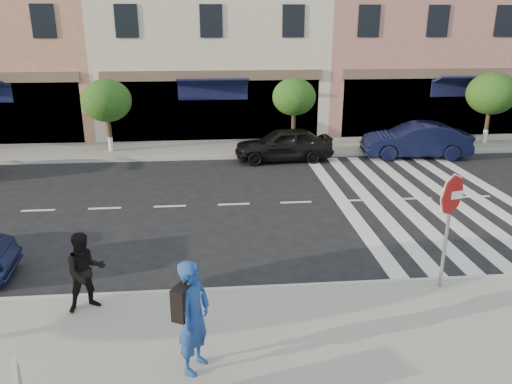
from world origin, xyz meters
name	(u,v)px	position (x,y,z in m)	size (l,w,h in m)	color
ground	(242,262)	(0.00, 0.00, 0.00)	(120.00, 120.00, 0.00)	black
sidewalk_near	(256,358)	(0.00, -3.75, 0.07)	(60.00, 4.50, 0.15)	gray
sidewalk_far	(226,149)	(0.00, 11.00, 0.07)	(60.00, 3.00, 0.15)	gray
building_centre	(211,21)	(-0.50, 17.00, 5.50)	(11.00, 9.00, 11.00)	beige
building_east_mid	(433,1)	(11.50, 17.00, 6.50)	(13.00, 9.00, 13.00)	tan
street_tree_wb	(107,101)	(-5.00, 10.80, 2.31)	(2.10, 2.10, 3.06)	#473323
street_tree_c	(294,97)	(3.00, 10.80, 2.36)	(1.90, 1.90, 3.04)	#473323
street_tree_ea	(492,94)	(12.00, 10.80, 2.39)	(2.20, 2.20, 3.19)	#473323
stop_sign	(451,206)	(4.11, -1.82, 1.97)	(0.87, 0.24, 2.51)	gray
photographer	(194,317)	(-1.00, -3.99, 1.11)	(0.70, 0.46, 1.91)	navy
walker	(85,272)	(-3.13, -2.00, 0.95)	(0.77, 0.60, 1.59)	black
car_far_mid	(283,144)	(2.32, 9.10, 0.68)	(1.61, 4.01, 1.37)	black
car_far_right	(416,140)	(7.95, 9.10, 0.73)	(1.54, 4.43, 1.46)	black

